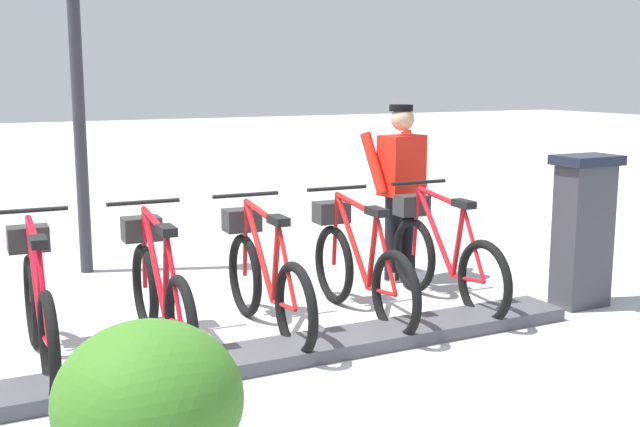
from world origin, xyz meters
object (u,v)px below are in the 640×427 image
bike_docked_3 (159,290)px  bike_docked_4 (38,304)px  planter_bush (150,426)px  bike_docked_0 (442,255)px  bike_docked_2 (264,277)px  lamp_post (75,32)px  worker_near_rack (401,186)px  bike_docked_1 (358,265)px  payment_kiosk (583,229)px

bike_docked_3 → bike_docked_4: 0.81m
bike_docked_3 → planter_bush: bike_docked_3 is taller
bike_docked_0 → bike_docked_2: (0.00, 1.63, 0.00)m
lamp_post → worker_near_rack: bearing=-122.6°
bike_docked_1 → bike_docked_0: bearing=-90.0°
bike_docked_1 → planter_bush: size_ratio=1.77×
bike_docked_0 → bike_docked_4: 3.25m
worker_near_rack → bike_docked_3: bearing=108.4°
lamp_post → bike_docked_0: bearing=-135.5°
bike_docked_2 → bike_docked_3: bearing=90.0°
bike_docked_1 → lamp_post: (2.52, 1.66, 1.90)m
bike_docked_2 → bike_docked_0: bearing=-90.0°
planter_bush → bike_docked_3: bearing=-16.3°
bike_docked_2 → bike_docked_1: bearing=-90.0°
payment_kiosk → planter_bush: payment_kiosk is taller
payment_kiosk → bike_docked_4: bearing=82.4°
bike_docked_0 → bike_docked_2: 1.63m
bike_docked_0 → bike_docked_4: bearing=90.0°
payment_kiosk → worker_near_rack: size_ratio=0.77×
bike_docked_2 → payment_kiosk: bearing=-102.2°
bike_docked_4 → bike_docked_0: bearing=-90.0°
bike_docked_1 → bike_docked_4: size_ratio=1.00×
bike_docked_0 → bike_docked_3: (0.00, 2.44, 0.00)m
payment_kiosk → bike_docked_2: payment_kiosk is taller
bike_docked_2 → bike_docked_3: 0.81m
bike_docked_0 → planter_bush: 3.96m
bike_docked_1 → bike_docked_4: same height
payment_kiosk → lamp_post: 4.95m
worker_near_rack → bike_docked_1: bearing=132.3°
planter_bush → bike_docked_4: bearing=2.6°
bike_docked_2 → bike_docked_4: size_ratio=1.00×
bike_docked_3 → worker_near_rack: size_ratio=1.04×
bike_docked_0 → bike_docked_3: 2.44m
payment_kiosk → planter_bush: size_ratio=1.32×
worker_near_rack → bike_docked_4: bearing=104.2°
bike_docked_3 → planter_bush: (-2.40, 0.70, 0.11)m
bike_docked_1 → bike_docked_4: 2.44m
worker_near_rack → planter_bush: size_ratio=1.71×
worker_near_rack → planter_bush: bearing=134.9°
bike_docked_0 → bike_docked_4: (0.00, 3.25, 0.00)m
lamp_post → planter_bush: 5.28m
bike_docked_2 → lamp_post: (2.52, 0.85, 1.90)m
payment_kiosk → planter_bush: 4.55m
bike_docked_3 → worker_near_rack: worker_near_rack is taller
payment_kiosk → bike_docked_2: size_ratio=0.74×
bike_docked_1 → worker_near_rack: 1.36m
bike_docked_0 → worker_near_rack: worker_near_rack is taller
planter_bush → payment_kiosk: bearing=-66.3°
payment_kiosk → bike_docked_3: 3.51m
worker_near_rack → lamp_post: lamp_post is taller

